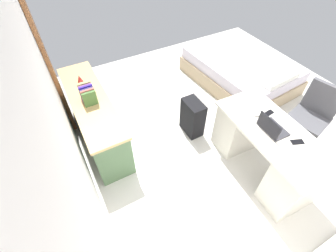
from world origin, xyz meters
TOP-DOWN VIEW (x-y plane):
  - ground_plane at (0.00, 0.00)m, footprint 5.18×5.18m
  - wall_back at (0.00, 2.09)m, footprint 4.02×0.10m
  - door_wooden at (1.46, 2.01)m, footprint 0.88×0.05m
  - desk at (-0.89, 0.02)m, footprint 1.47×0.73m
  - office_chair at (-0.79, -0.87)m, footprint 0.56×0.56m
  - credenza at (0.72, 1.71)m, footprint 1.80×0.48m
  - bed at (0.77, -1.05)m, footprint 2.00×1.54m
  - suitcase_black at (0.13, 0.43)m, footprint 0.36×0.22m
  - laptop at (-0.86, 0.07)m, footprint 0.32×0.24m
  - computer_mouse at (-0.60, 0.01)m, footprint 0.06×0.10m
  - cell_phone_near_laptop at (-1.12, -0.06)m, footprint 0.11×0.15m
  - cell_phone_by_mouse at (-0.64, -0.12)m, footprint 0.08×0.14m
  - book_row at (0.68, 1.71)m, footprint 0.24×0.17m
  - figurine_small at (1.13, 1.71)m, footprint 0.08×0.08m

SIDE VIEW (x-z plane):
  - ground_plane at x=0.00m, z-range 0.00..0.00m
  - bed at x=0.77m, z-range -0.05..0.53m
  - suitcase_black at x=0.13m, z-range 0.00..0.57m
  - credenza at x=0.72m, z-range 0.00..0.73m
  - desk at x=-0.89m, z-range 0.02..0.77m
  - office_chair at x=-0.79m, z-range -0.05..0.89m
  - cell_phone_near_laptop at x=-1.12m, z-range 0.76..0.77m
  - cell_phone_by_mouse at x=-0.64m, z-range 0.76..0.77m
  - computer_mouse at x=-0.60m, z-range 0.76..0.79m
  - figurine_small at x=1.13m, z-range 0.73..0.84m
  - laptop at x=-0.86m, z-range 0.70..0.91m
  - book_row at x=0.68m, z-range 0.72..0.94m
  - door_wooden at x=1.46m, z-range 0.00..2.04m
  - wall_back at x=0.00m, z-range 0.00..2.85m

